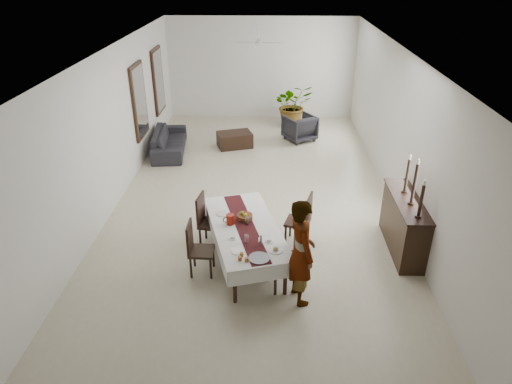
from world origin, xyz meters
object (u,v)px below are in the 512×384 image
dining_table_top (245,228)px  sofa (169,141)px  red_pitcher (230,219)px  woman (301,252)px  sideboard_body (404,225)px

dining_table_top → sofa: dining_table_top is taller
red_pitcher → woman: woman is taller
sideboard_body → woman: bearing=-143.4°
red_pitcher → sofa: size_ratio=0.09×
red_pitcher → sofa: bearing=113.2°
sideboard_body → dining_table_top: bearing=-170.8°
red_pitcher → sideboard_body: (3.11, 0.39, -0.30)m
woman → dining_table_top: bearing=24.9°
dining_table_top → sofa: size_ratio=1.07×
woman → sideboard_body: (1.95, 1.45, -0.38)m
sideboard_body → red_pitcher: bearing=-172.8°
dining_table_top → woman: bearing=-63.7°
woman → red_pitcher: bearing=30.2°
dining_table_top → sofa: 5.53m
dining_table_top → woman: 1.35m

